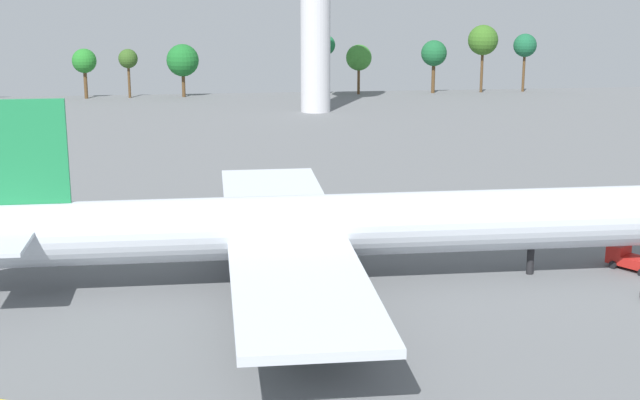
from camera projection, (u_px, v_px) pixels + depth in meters
name	position (u px, v px, depth m)	size (l,w,h in m)	color
ground_plane	(320.00, 282.00, 86.80)	(276.61, 276.61, 0.00)	slate
cargo_airplane	(314.00, 227.00, 85.43)	(69.15, 55.82, 17.70)	silver
pushback_tractor	(631.00, 259.00, 90.36)	(4.62, 5.39, 2.18)	#B21E19
safety_cone_nose	(620.00, 256.00, 93.69)	(0.45, 0.45, 0.64)	orange
control_tower	(315.00, 5.00, 186.06)	(11.59, 11.59, 35.53)	silver
tree_line_backdrop	(294.00, 53.00, 213.68)	(131.96, 7.37, 15.94)	#51381E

